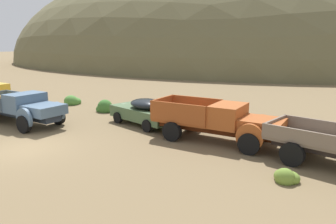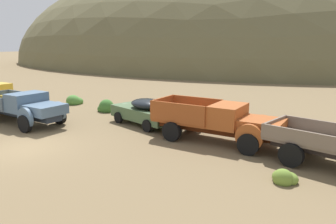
% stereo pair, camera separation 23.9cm
% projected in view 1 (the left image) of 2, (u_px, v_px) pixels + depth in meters
% --- Properties ---
extents(ground_plane, '(300.00, 300.00, 0.00)m').
position_uv_depth(ground_plane, '(23.00, 149.00, 14.55)').
color(ground_plane, brown).
extents(hill_far_right, '(101.39, 63.34, 42.43)m').
position_uv_depth(hill_far_right, '(200.00, 64.00, 72.47)').
color(hill_far_right, brown).
rests_on(hill_far_right, ground).
extents(truck_chalk_blue, '(6.36, 2.64, 2.16)m').
position_uv_depth(truck_chalk_blue, '(25.00, 108.00, 18.57)').
color(truck_chalk_blue, '#262D39').
rests_on(truck_chalk_blue, ground).
extents(car_weathered_green, '(4.87, 2.90, 1.57)m').
position_uv_depth(car_weathered_green, '(143.00, 111.00, 18.77)').
color(car_weathered_green, '#47603D').
rests_on(car_weathered_green, ground).
extents(truck_oxide_orange, '(6.29, 2.50, 1.91)m').
position_uv_depth(truck_oxide_orange, '(225.00, 122.00, 15.27)').
color(truck_oxide_orange, '#51220D').
rests_on(truck_oxide_orange, ground).
extents(bush_front_right, '(1.24, 0.98, 1.05)m').
position_uv_depth(bush_front_right, '(184.00, 116.00, 19.99)').
color(bush_front_right, '#4C8438').
rests_on(bush_front_right, ground).
extents(bush_near_barrel, '(1.14, 1.32, 0.95)m').
position_uv_depth(bush_near_barrel, '(72.00, 101.00, 24.93)').
color(bush_near_barrel, '#4C8438').
rests_on(bush_near_barrel, ground).
extents(bush_front_left, '(0.89, 0.81, 0.67)m').
position_uv_depth(bush_front_left, '(286.00, 177.00, 11.09)').
color(bush_front_left, olive).
rests_on(bush_front_left, ground).
extents(bush_between_trucks, '(1.23, 0.99, 1.12)m').
position_uv_depth(bush_between_trucks, '(104.00, 108.00, 22.26)').
color(bush_between_trucks, '#3D702D').
rests_on(bush_between_trucks, ground).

